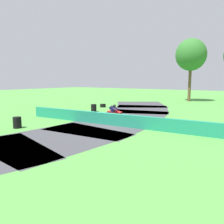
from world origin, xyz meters
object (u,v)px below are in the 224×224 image
object	(u,v)px
tire_stack_far	(94,108)
tire_stack_mid_b	(65,115)
motorcycle_chase_red	(114,113)
tire_stack_mid_a	(17,123)
tire_stack_extra_a	(103,106)

from	to	relation	value
tire_stack_far	tire_stack_mid_b	bearing A→B (deg)	-83.20
tire_stack_mid_b	tire_stack_far	world-z (taller)	tire_stack_far
motorcycle_chase_red	tire_stack_far	distance (m)	5.61
tire_stack_mid_b	tire_stack_far	xyz separation A→B (m)	(-0.56, 4.68, 0.10)
tire_stack_mid_a	tire_stack_far	bearing A→B (deg)	94.67
tire_stack_mid_b	motorcycle_chase_red	bearing A→B (deg)	21.60
tire_stack_mid_b	tire_stack_far	distance (m)	4.72
tire_stack_extra_a	tire_stack_mid_a	bearing A→B (deg)	-79.80
tire_stack_mid_a	tire_stack_far	world-z (taller)	same
tire_stack_extra_a	tire_stack_far	bearing A→B (deg)	-66.82
tire_stack_mid_b	tire_stack_extra_a	bearing A→B (deg)	104.41
tire_stack_mid_b	tire_stack_far	bearing A→B (deg)	96.80
motorcycle_chase_red	tire_stack_mid_a	world-z (taller)	motorcycle_chase_red
tire_stack_mid_a	tire_stack_far	distance (m)	9.57
tire_stack_mid_a	tire_stack_mid_b	world-z (taller)	tire_stack_mid_a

